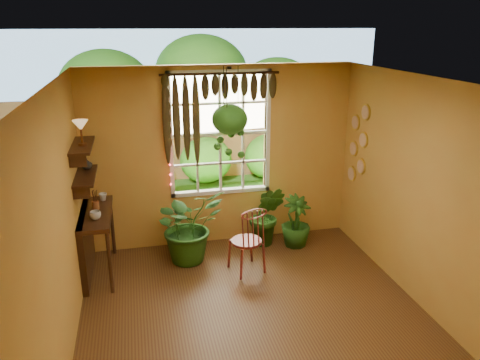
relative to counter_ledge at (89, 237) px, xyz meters
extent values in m
plane|color=brown|center=(1.91, -1.60, -0.55)|extent=(4.50, 4.50, 0.00)
plane|color=silver|center=(1.91, -1.60, 2.15)|extent=(4.50, 4.50, 0.00)
plane|color=gold|center=(1.91, 0.65, 0.80)|extent=(4.00, 0.00, 4.00)
plane|color=gold|center=(-0.09, -1.60, 0.80)|extent=(0.00, 4.50, 4.50)
plane|color=gold|center=(3.91, -1.60, 0.80)|extent=(0.00, 4.50, 4.50)
cube|color=white|center=(1.91, 0.68, 1.15)|extent=(1.52, 0.10, 1.86)
cube|color=white|center=(1.91, 0.71, 1.15)|extent=(1.38, 0.01, 1.78)
cylinder|color=#38230F|center=(1.91, 0.57, 2.03)|extent=(1.70, 0.04, 0.04)
cube|color=#38230F|center=(0.11, 0.00, 0.32)|extent=(0.40, 1.20, 0.06)
cube|color=#38230F|center=(-0.05, 0.00, -0.10)|extent=(0.08, 1.18, 0.90)
cylinder|color=#38230F|center=(0.27, -0.55, -0.12)|extent=(0.05, 0.05, 0.86)
cylinder|color=#38230F|center=(0.27, 0.55, -0.12)|extent=(0.05, 0.05, 0.86)
cube|color=#38230F|center=(0.03, 0.00, 0.85)|extent=(0.25, 0.90, 0.04)
cube|color=#38230F|center=(0.03, 0.00, 1.25)|extent=(0.25, 0.90, 0.04)
cube|color=#2E5819|center=(1.91, 5.65, -0.57)|extent=(14.00, 10.00, 0.04)
cube|color=brown|center=(1.91, 3.85, 0.35)|extent=(12.00, 0.10, 1.80)
plane|color=#86B1E0|center=(1.91, 7.45, 1.00)|extent=(12.00, 0.00, 12.00)
cylinder|color=maroon|center=(2.06, -0.38, -0.11)|extent=(0.52, 0.52, 0.04)
torus|color=maroon|center=(2.11, -0.55, 0.36)|extent=(0.39, 0.14, 0.40)
imported|color=#1D4713|center=(1.34, 0.11, -0.01)|extent=(1.22, 1.15, 1.08)
imported|color=#1D4713|center=(2.55, 0.33, -0.07)|extent=(0.65, 0.60, 0.96)
imported|color=#1D4713|center=(2.97, 0.20, -0.15)|extent=(0.57, 0.57, 0.79)
ellipsoid|color=black|center=(1.99, 0.34, 1.35)|extent=(0.30, 0.30, 0.18)
ellipsoid|color=#1D4713|center=(1.99, 0.34, 1.43)|extent=(0.50, 0.50, 0.42)
imported|color=silver|center=(0.13, -0.26, 0.40)|extent=(0.16, 0.16, 0.11)
imported|color=beige|center=(0.19, 0.41, 0.40)|extent=(0.14, 0.14, 0.10)
cylinder|color=brown|center=(0.11, 0.10, 0.40)|extent=(0.09, 0.09, 0.11)
imported|color=#B2AD99|center=(0.04, 0.25, 0.94)|extent=(0.14, 0.14, 0.15)
cylinder|color=#593119|center=(0.05, -0.07, 1.28)|extent=(0.11, 0.11, 0.03)
cylinder|color=#593119|center=(0.05, -0.07, 1.38)|extent=(0.03, 0.03, 0.19)
cone|color=slate|center=(0.05, -0.07, 1.52)|extent=(0.19, 0.19, 0.13)
camera|label=1|loc=(0.69, -5.96, 2.70)|focal=35.00mm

